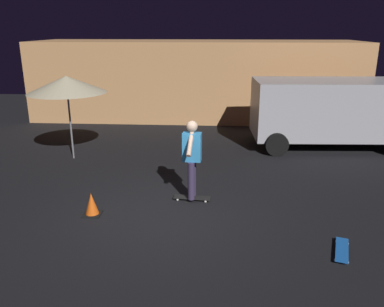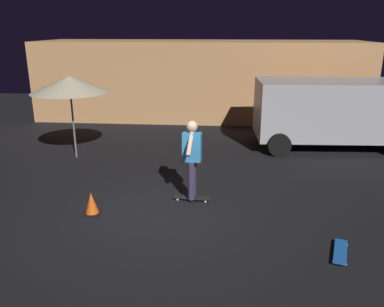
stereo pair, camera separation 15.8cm
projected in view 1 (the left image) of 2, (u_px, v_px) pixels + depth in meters
name	position (u px, v px, depth m)	size (l,w,h in m)	color
ground_plane	(160.00, 216.00, 7.67)	(28.00, 28.00, 0.00)	black
low_building	(197.00, 79.00, 15.86)	(12.76, 3.36, 3.02)	tan
parked_van	(331.00, 109.00, 11.86)	(4.69, 2.39, 2.03)	#B2B2B7
patio_umbrella	(67.00, 84.00, 10.43)	(2.10, 2.10, 2.30)	slate
skateboard_ridden	(192.00, 198.00, 8.37)	(0.79, 0.27, 0.07)	black
skateboard_spare	(342.00, 250.00, 6.41)	(0.42, 0.80, 0.07)	#1959B2
skater	(192.00, 154.00, 8.07)	(0.40, 0.99, 1.67)	#382D4C
traffic_cone	(92.00, 205.00, 7.67)	(0.34, 0.34, 0.46)	black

